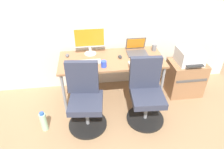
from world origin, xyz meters
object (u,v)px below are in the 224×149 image
office_chair_right (146,94)px  open_laptop (137,49)px  coffee_mug (104,64)px  side_cabinet (185,78)px  water_bottle_on_floor (44,121)px  office_chair_left (85,99)px  desktop_monitor (89,39)px  printer (190,56)px

office_chair_right → open_laptop: size_ratio=3.03×
coffee_mug → side_cabinet: bearing=7.4°
office_chair_right → side_cabinet: bearing=31.2°
open_laptop → side_cabinet: bearing=-12.8°
office_chair_right → open_laptop: open_laptop is taller
water_bottle_on_floor → open_laptop: (1.42, 0.74, 0.63)m
office_chair_right → open_laptop: 0.76m
office_chair_left → side_cabinet: office_chair_left is taller
open_laptop → desktop_monitor: bearing=176.2°
desktop_monitor → water_bottle_on_floor: bearing=-131.9°
side_cabinet → printer: 0.41m
water_bottle_on_floor → coffee_mug: 1.13m
office_chair_left → open_laptop: 1.13m
coffee_mug → open_laptop: bearing=33.2°
desktop_monitor → coffee_mug: (0.17, -0.41, -0.20)m
water_bottle_on_floor → office_chair_left: bearing=6.1°
coffee_mug → desktop_monitor: bearing=112.5°
office_chair_right → coffee_mug: (-0.55, 0.31, 0.34)m
water_bottle_on_floor → coffee_mug: size_ratio=3.37×
water_bottle_on_floor → coffee_mug: (0.87, 0.37, 0.62)m
side_cabinet → open_laptop: (-0.81, 0.18, 0.49)m
office_chair_left → office_chair_right: same height
water_bottle_on_floor → open_laptop: open_laptop is taller
side_cabinet → desktop_monitor: bearing=171.4°
office_chair_left → water_bottle_on_floor: office_chair_left is taller
desktop_monitor → coffee_mug: size_ratio=5.22×
office_chair_left → printer: 1.74m
office_chair_right → water_bottle_on_floor: bearing=-177.5°
desktop_monitor → open_laptop: 0.75m
office_chair_right → printer: (0.81, 0.49, 0.27)m
office_chair_right → coffee_mug: office_chair_right is taller
office_chair_left → printer: size_ratio=2.35×
desktop_monitor → side_cabinet: bearing=-8.6°
desktop_monitor → coffee_mug: desktop_monitor is taller
water_bottle_on_floor → open_laptop: 1.72m
printer → coffee_mug: 1.37m
office_chair_left → side_cabinet: size_ratio=1.63×
open_laptop → office_chair_left: bearing=-141.2°
office_chair_right → printer: size_ratio=2.35×
printer → office_chair_right: bearing=-148.9°
side_cabinet → printer: bearing=-90.0°
side_cabinet → coffee_mug: size_ratio=6.28×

